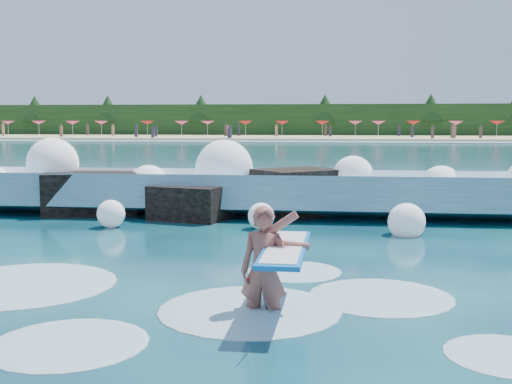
% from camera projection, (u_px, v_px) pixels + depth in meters
% --- Properties ---
extents(ground, '(200.00, 200.00, 0.00)m').
position_uv_depth(ground, '(151.00, 276.00, 10.58)').
color(ground, '#071E38').
rests_on(ground, ground).
extents(beach, '(140.00, 20.00, 0.40)m').
position_uv_depth(beach, '(313.00, 138.00, 87.50)').
color(beach, tan).
rests_on(beach, ground).
extents(wet_band, '(140.00, 5.00, 0.08)m').
position_uv_depth(wet_band, '(310.00, 142.00, 76.66)').
color(wet_band, silver).
rests_on(wet_band, ground).
extents(treeline, '(140.00, 4.00, 5.00)m').
position_uv_depth(treeline, '(315.00, 121.00, 97.10)').
color(treeline, black).
rests_on(treeline, ground).
extents(breaking_wave, '(17.69, 2.77, 1.52)m').
position_uv_depth(breaking_wave, '(247.00, 195.00, 17.63)').
color(breaking_wave, teal).
rests_on(breaking_wave, ground).
extents(rock_cluster, '(8.49, 3.45, 1.45)m').
position_uv_depth(rock_cluster, '(184.00, 198.00, 17.54)').
color(rock_cluster, black).
rests_on(rock_cluster, ground).
extents(surfer_with_board, '(0.90, 2.90, 1.74)m').
position_uv_depth(surfer_with_board, '(269.00, 266.00, 8.49)').
color(surfer_with_board, brown).
rests_on(surfer_with_board, ground).
extents(wave_spray, '(15.53, 4.41, 2.20)m').
position_uv_depth(wave_spray, '(240.00, 178.00, 17.46)').
color(wave_spray, white).
rests_on(wave_spray, ground).
extents(surf_foam, '(8.96, 5.61, 0.15)m').
position_uv_depth(surf_foam, '(168.00, 298.00, 9.27)').
color(surf_foam, silver).
rests_on(surf_foam, ground).
extents(beach_umbrellas, '(112.45, 6.94, 0.50)m').
position_uv_depth(beach_umbrellas, '(314.00, 123.00, 89.55)').
color(beach_umbrellas, '#E6437A').
rests_on(beach_umbrellas, ground).
extents(beachgoers, '(99.38, 13.00, 1.94)m').
position_uv_depth(beachgoers, '(317.00, 132.00, 84.42)').
color(beachgoers, '#3F332D').
rests_on(beachgoers, ground).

